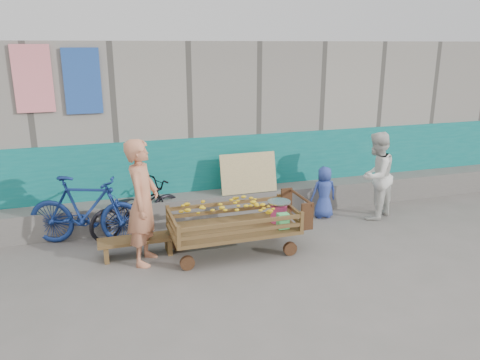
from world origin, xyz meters
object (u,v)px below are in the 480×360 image
object	(u,v)px
banana_cart	(231,216)
child	(324,192)
bench	(138,243)
bicycle_dark	(137,208)
vendor_man	(143,203)
bicycle_blue	(86,211)
woman	(376,176)

from	to	relation	value
banana_cart	child	distance (m)	2.19
banana_cart	child	xyz separation A→B (m)	(1.98, 0.93, -0.11)
banana_cart	bench	world-z (taller)	banana_cart
banana_cart	child	bearing A→B (deg)	25.21
child	bicycle_dark	size ratio (longest dim) A/B	0.57
vendor_man	bicycle_blue	size ratio (longest dim) A/B	0.98
bicycle_blue	banana_cart	bearing A→B (deg)	-94.95
bench	bicycle_blue	size ratio (longest dim) A/B	0.62
banana_cart	bench	size ratio (longest dim) A/B	1.79
woman	banana_cart	bearing A→B (deg)	-17.14
vendor_man	bicycle_dark	size ratio (longest dim) A/B	1.09
banana_cart	vendor_man	size ratio (longest dim) A/B	1.13
vendor_man	child	size ratio (longest dim) A/B	1.91
banana_cart	vendor_man	bearing A→B (deg)	175.29
banana_cart	bench	distance (m)	1.40
woman	bicycle_blue	xyz separation A→B (m)	(-4.79, 0.35, -0.23)
bench	bicycle_dark	bearing A→B (deg)	84.21
woman	bicycle_blue	world-z (taller)	woman
banana_cart	bicycle_blue	world-z (taller)	bicycle_blue
banana_cart	bicycle_blue	distance (m)	2.22
bench	vendor_man	bearing A→B (deg)	-68.20
bench	bicycle_dark	size ratio (longest dim) A/B	0.69
bicycle_dark	bicycle_blue	xyz separation A→B (m)	(-0.76, -0.20, 0.11)
bench	woman	distance (m)	4.17
banana_cart	vendor_man	distance (m)	1.26
vendor_man	woman	distance (m)	4.07
vendor_man	child	distance (m)	3.33
child	bicycle_dark	distance (m)	3.21
child	bicycle_blue	bearing A→B (deg)	3.66
bicycle_dark	bicycle_blue	world-z (taller)	bicycle_blue
bicycle_dark	vendor_man	bearing A→B (deg)	156.52
bicycle_blue	woman	bearing A→B (deg)	-72.57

